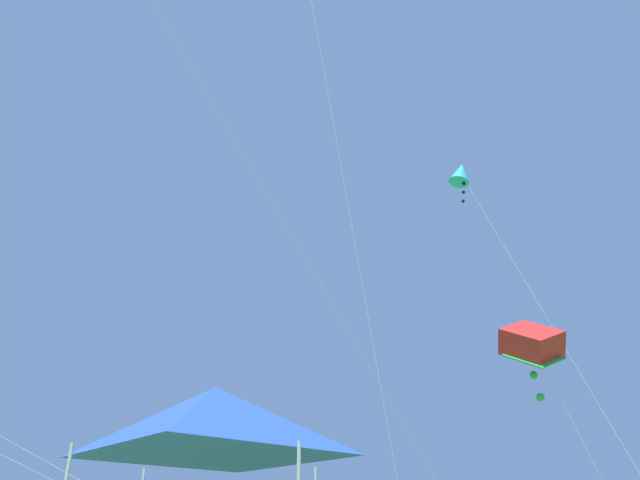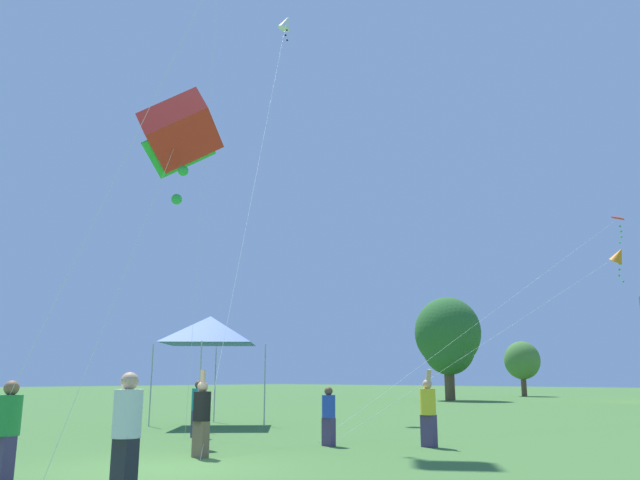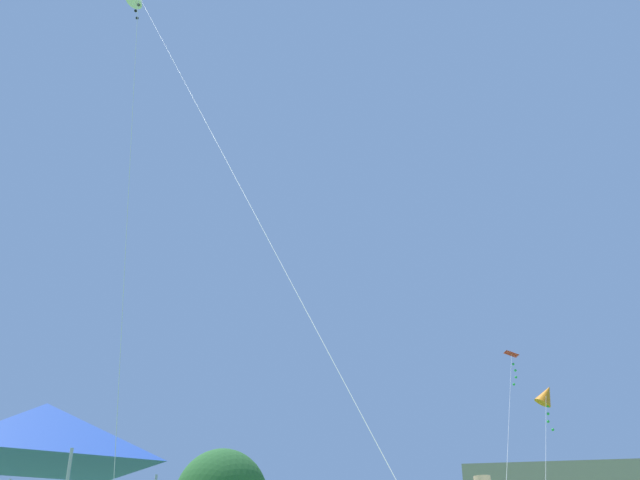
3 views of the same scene
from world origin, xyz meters
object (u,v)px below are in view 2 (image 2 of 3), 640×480
object	(u,v)px
person_black_shirt	(202,414)
kite_red_delta_4	(616,221)
person_red_shirt	(201,415)
person_white_shirt	(127,429)
person_teal_shirt	(198,407)
person_blue_shirt	(329,414)
kite_orange_diamond_0	(618,256)
festival_tent	(210,330)
kite_white_diamond_1	(286,23)
person_yellow_shirt	(428,409)
kite_red_box_3	(181,132)
person_green_shirt	(7,428)

from	to	relation	value
person_black_shirt	kite_red_delta_4	size ratio (longest dim) A/B	0.09
person_red_shirt	person_white_shirt	size ratio (longest dim) A/B	0.84
person_black_shirt	person_teal_shirt	size ratio (longest dim) A/B	1.16
person_blue_shirt	kite_orange_diamond_0	size ratio (longest dim) A/B	0.08
festival_tent	kite_white_diamond_1	world-z (taller)	kite_white_diamond_1
person_red_shirt	person_yellow_shirt	distance (m)	5.86
person_yellow_shirt	person_white_shirt	xyz separation A→B (m)	(0.47, -9.07, 0.04)
person_teal_shirt	festival_tent	bearing A→B (deg)	23.62
person_blue_shirt	person_yellow_shirt	bearing A→B (deg)	-137.11
kite_white_diamond_1	kite_red_delta_4	world-z (taller)	kite_white_diamond_1
person_red_shirt	kite_red_delta_4	distance (m)	26.33
kite_red_delta_4	person_teal_shirt	bearing A→B (deg)	-104.14
person_teal_shirt	kite_red_delta_4	xyz separation A→B (m)	(5.71, 22.68, 9.02)
person_black_shirt	kite_orange_diamond_0	xyz separation A→B (m)	(2.68, 22.29, 6.53)
festival_tent	person_teal_shirt	distance (m)	5.26
person_white_shirt	kite_orange_diamond_0	distance (m)	26.84
person_black_shirt	kite_red_box_3	distance (m)	6.40
person_yellow_shirt	kite_red_box_3	world-z (taller)	kite_red_box_3
person_yellow_shirt	person_green_shirt	bearing A→B (deg)	-64.51
person_green_shirt	person_teal_shirt	distance (m)	8.67
person_teal_shirt	person_yellow_shirt	bearing A→B (deg)	-94.39
person_black_shirt	person_red_shirt	distance (m)	1.62
person_teal_shirt	person_yellow_shirt	xyz separation A→B (m)	(6.55, 2.51, 0.06)
festival_tent	kite_red_box_3	world-z (taller)	kite_red_box_3
person_green_shirt	person_white_shirt	size ratio (longest dim) A/B	0.93
festival_tent	person_black_shirt	world-z (taller)	festival_tent
kite_red_delta_4	person_black_shirt	bearing A→B (deg)	-94.05
kite_orange_diamond_0	kite_white_diamond_1	world-z (taller)	kite_white_diamond_1
festival_tent	kite_red_box_3	xyz separation A→B (m)	(8.26, -7.37, 3.56)
kite_orange_diamond_0	kite_red_box_3	world-z (taller)	kite_orange_diamond_0
person_white_shirt	kite_red_box_3	size ratio (longest dim) A/B	0.23
person_blue_shirt	kite_red_delta_4	xyz separation A→B (m)	(1.28, 21.72, 9.11)
person_red_shirt	person_teal_shirt	world-z (taller)	person_teal_shirt
person_white_shirt	person_green_shirt	bearing A→B (deg)	-59.54
person_teal_shirt	person_white_shirt	xyz separation A→B (m)	(7.03, -6.56, 0.09)
person_white_shirt	kite_orange_diamond_0	world-z (taller)	kite_orange_diamond_0
kite_white_diamond_1	kite_red_box_3	distance (m)	24.12
person_red_shirt	person_black_shirt	bearing A→B (deg)	80.95
person_black_shirt	kite_white_diamond_1	world-z (taller)	kite_white_diamond_1
person_yellow_shirt	person_black_shirt	bearing A→B (deg)	-79.75
person_yellow_shirt	kite_red_box_3	bearing A→B (deg)	-67.38
festival_tent	kite_orange_diamond_0	bearing A→B (deg)	58.71
person_red_shirt	kite_white_diamond_1	world-z (taller)	kite_white_diamond_1
person_teal_shirt	kite_orange_diamond_0	size ratio (longest dim) A/B	0.09
kite_red_box_3	person_blue_shirt	bearing A→B (deg)	94.20
person_black_shirt	person_teal_shirt	world-z (taller)	person_black_shirt
person_yellow_shirt	festival_tent	bearing A→B (deg)	-146.05
person_green_shirt	kite_white_diamond_1	xyz separation A→B (m)	(-11.92, 17.92, 20.68)
person_blue_shirt	person_black_shirt	bearing A→B (deg)	88.98
kite_red_box_3	person_black_shirt	bearing A→B (deg)	120.28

